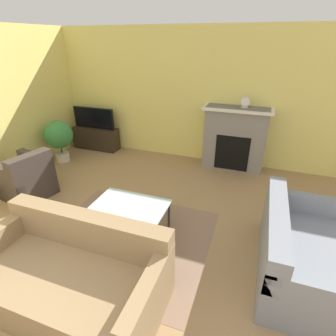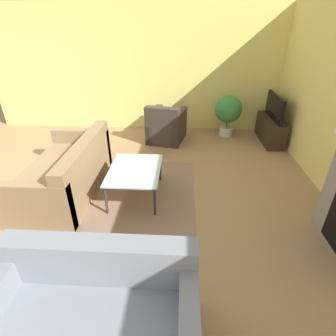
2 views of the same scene
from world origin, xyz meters
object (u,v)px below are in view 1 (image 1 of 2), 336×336
at_px(couch_sectional, 72,277).
at_px(coffee_table, 128,210).
at_px(couch_loveseat, 300,255).
at_px(potted_plant, 59,136).
at_px(tv, 94,118).
at_px(armchair_by_window, 25,179).
at_px(mantel_clock, 245,102).

distance_m(couch_sectional, coffee_table, 1.09).
distance_m(couch_loveseat, potted_plant, 4.93).
height_order(tv, armchair_by_window, tv).
xyz_separation_m(couch_sectional, mantel_clock, (1.25, 3.71, 1.09)).
relative_size(tv, mantel_clock, 5.01).
height_order(armchair_by_window, coffee_table, armchair_by_window).
distance_m(couch_loveseat, mantel_clock, 2.98).
bearing_deg(couch_sectional, couch_loveseat, 26.72).
height_order(couch_sectional, coffee_table, couch_sectional).
relative_size(tv, couch_sectional, 0.55).
height_order(armchair_by_window, mantel_clock, mantel_clock).
relative_size(couch_sectional, coffee_table, 1.92).
xyz_separation_m(tv, coffee_table, (2.23, -2.58, -0.35)).
bearing_deg(tv, potted_plant, -107.93).
height_order(coffee_table, potted_plant, potted_plant).
relative_size(tv, armchair_by_window, 1.05).
bearing_deg(tv, couch_sectional, -59.62).
height_order(couch_sectional, armchair_by_window, same).
distance_m(tv, couch_sectional, 4.27).
distance_m(couch_sectional, armchair_by_window, 2.49).
xyz_separation_m(tv, potted_plant, (-0.29, -0.90, -0.19)).
xyz_separation_m(couch_loveseat, coffee_table, (-2.11, -0.03, 0.12)).
bearing_deg(mantel_clock, coffee_table, -113.77).
bearing_deg(couch_loveseat, armchair_by_window, 86.08).
bearing_deg(coffee_table, armchair_by_window, 171.47).
xyz_separation_m(coffee_table, potted_plant, (-2.52, 1.68, 0.16)).
height_order(tv, couch_sectional, tv).
bearing_deg(tv, couch_loveseat, -30.43).
relative_size(couch_sectional, armchair_by_window, 1.92).
distance_m(armchair_by_window, mantel_clock, 4.18).
bearing_deg(couch_loveseat, coffee_table, 90.80).
relative_size(tv, potted_plant, 1.15).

